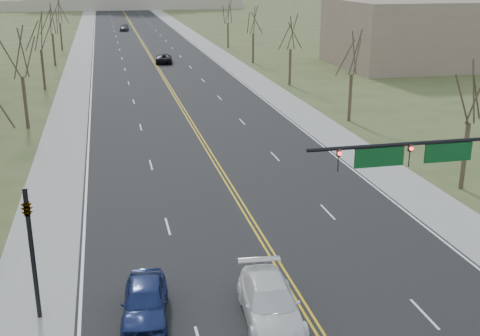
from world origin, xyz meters
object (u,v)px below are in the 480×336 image
signal_left (31,239)px  car_sb_outer_second (145,301)px  car_sb_inner_second (270,303)px  signal_mast (446,162)px  car_far_sb (124,27)px  car_far_nb (164,58)px

signal_left → car_sb_outer_second: signal_left is taller
signal_left → car_sb_inner_second: 10.44m
signal_mast → car_far_sb: (-10.02, 129.23, -4.91)m
signal_mast → car_far_nb: (-5.98, 73.65, -4.99)m
car_far_sb → car_sb_inner_second: bearing=-82.7°
car_far_nb → car_far_sb: size_ratio=1.11×
car_sb_inner_second → car_far_sb: bearing=94.7°
car_sb_outer_second → signal_left: bearing=172.5°
car_sb_inner_second → car_far_sb: 131.71m
signal_left → car_far_sb: 129.57m
signal_mast → car_sb_inner_second: bearing=-165.0°
car_far_nb → car_far_sb: (-4.03, 55.57, 0.08)m
car_far_sb → car_sb_outer_second: bearing=-84.9°
signal_mast → car_sb_outer_second: size_ratio=2.52×
car_sb_outer_second → car_far_sb: 130.40m
car_sb_inner_second → car_far_sb: (-0.80, 131.71, 0.00)m
signal_mast → car_far_sb: signal_mast is taller
signal_mast → car_sb_inner_second: signal_mast is taller
signal_mast → car_far_nb: signal_mast is taller
signal_mast → car_sb_inner_second: 10.74m
car_sb_outer_second → car_far_sb: size_ratio=0.98×
signal_mast → car_far_nb: bearing=94.6°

